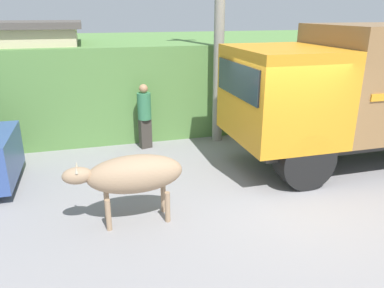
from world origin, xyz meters
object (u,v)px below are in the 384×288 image
Objects in this scene: cargo_truck at (378,86)px; brown_cow at (132,175)px; pedestrian_on_hill at (144,114)px; utility_pole at (220,6)px.

cargo_truck is 3.46× the size of brown_cow.
pedestrian_on_hill reaches higher than brown_cow.
pedestrian_on_hill is 3.29m from utility_pole.
brown_cow is 3.67m from pedestrian_on_hill.
pedestrian_on_hill is at bearing -177.36° from utility_pole.
brown_cow is 5.32m from utility_pole.
cargo_truck is at bearing 16.60° from brown_cow.
brown_cow is at bearing 62.49° from pedestrian_on_hill.
cargo_truck reaches higher than brown_cow.
utility_pole is (2.01, 0.09, 2.60)m from pedestrian_on_hill.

